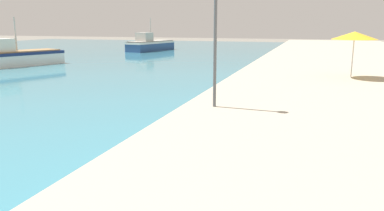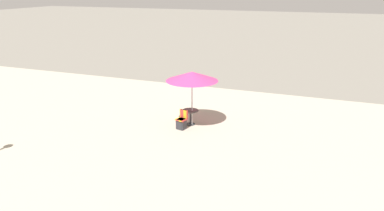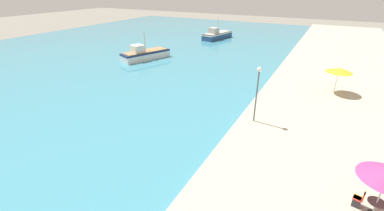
# 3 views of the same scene
# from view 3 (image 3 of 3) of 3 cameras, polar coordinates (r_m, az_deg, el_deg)

# --- Properties ---
(water_basin) EXTENTS (56.00, 90.00, 0.04)m
(water_basin) POSITION_cam_3_polar(r_m,az_deg,el_deg) (50.84, -14.17, 12.51)
(water_basin) COLOR teal
(water_basin) RESTS_ON ground_plane
(quay_promenade) EXTENTS (16.00, 90.00, 0.54)m
(quay_promenade) POSITION_cam_3_polar(r_m,az_deg,el_deg) (38.23, 30.96, 5.92)
(quay_promenade) COLOR #B2A893
(quay_promenade) RESTS_ON ground_plane
(fishing_boat_near) EXTENTS (5.00, 7.96, 4.13)m
(fishing_boat_near) POSITION_cam_3_polar(r_m,az_deg,el_deg) (41.40, -10.42, 11.23)
(fishing_boat_near) COLOR white
(fishing_boat_near) RESTS_ON water_basin
(fishing_boat_mid) EXTENTS (4.10, 8.28, 4.29)m
(fishing_boat_mid) POSITION_cam_3_polar(r_m,az_deg,el_deg) (57.13, 5.57, 15.38)
(fishing_boat_mid) COLOR navy
(fishing_boat_mid) RESTS_ON water_basin
(cafe_umbrella_white) EXTENTS (2.51, 2.51, 2.62)m
(cafe_umbrella_white) POSITION_cam_3_polar(r_m,az_deg,el_deg) (29.61, 29.91, 6.84)
(cafe_umbrella_white) COLOR #B7B7B7
(cafe_umbrella_white) RESTS_ON quay_promenade
(cafe_table) EXTENTS (0.80, 0.80, 0.74)m
(cafe_table) POSITION_cam_3_polar(r_m,az_deg,el_deg) (15.87, 35.67, -17.56)
(cafe_table) COLOR #333338
(cafe_table) RESTS_ON quay_promenade
(cafe_chair_left) EXTENTS (0.53, 0.50, 0.91)m
(cafe_chair_left) POSITION_cam_3_polar(r_m,az_deg,el_deg) (16.02, 32.91, -17.29)
(cafe_chair_left) COLOR #2D2D33
(cafe_chair_left) RESTS_ON quay_promenade
(cafe_chair_right) EXTENTS (0.50, 0.48, 0.91)m
(cafe_chair_right) POSITION_cam_3_polar(r_m,az_deg,el_deg) (15.98, 32.87, -17.40)
(cafe_chair_right) COLOR #2D2D33
(cafe_chair_right) RESTS_ON quay_promenade
(lamppost) EXTENTS (0.36, 0.36, 4.56)m
(lamppost) POSITION_cam_3_polar(r_m,az_deg,el_deg) (20.37, 14.38, 4.34)
(lamppost) COLOR #565B60
(lamppost) RESTS_ON quay_promenade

